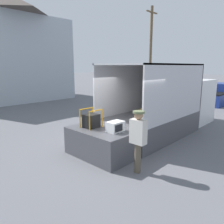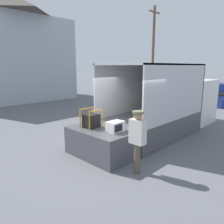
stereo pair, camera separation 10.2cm
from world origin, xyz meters
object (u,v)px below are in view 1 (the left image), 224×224
at_px(box_truck, 171,109).
at_px(utility_pole, 151,50).
at_px(portable_generator, 92,120).
at_px(worker_person, 138,135).
at_px(microwave, 115,127).
at_px(pickup_truck_blue, 216,95).

bearing_deg(box_truck, utility_pole, 38.19).
bearing_deg(utility_pole, portable_generator, -152.55).
bearing_deg(worker_person, portable_generator, 88.08).
distance_m(box_truck, microwave, 4.52).
bearing_deg(utility_pole, box_truck, -141.81).
height_order(portable_generator, utility_pole, utility_pole).
relative_size(portable_generator, worker_person, 0.35).
bearing_deg(box_truck, portable_generator, 175.25).
relative_size(microwave, utility_pole, 0.06).
bearing_deg(worker_person, box_truck, 18.56).
height_order(microwave, worker_person, worker_person).
bearing_deg(utility_pole, worker_person, -147.11).
relative_size(portable_generator, pickup_truck_blue, 0.13).
xyz_separation_m(box_truck, pickup_truck_blue, (9.26, 0.95, -0.31)).
height_order(box_truck, utility_pole, utility_pole).
distance_m(box_truck, pickup_truck_blue, 9.31).
distance_m(microwave, utility_pole, 17.78).
distance_m(microwave, portable_generator, 0.94).
bearing_deg(box_truck, microwave, -173.28).
bearing_deg(worker_person, pickup_truck_blue, 10.31).
height_order(portable_generator, worker_person, worker_person).
bearing_deg(microwave, utility_pole, 30.40).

